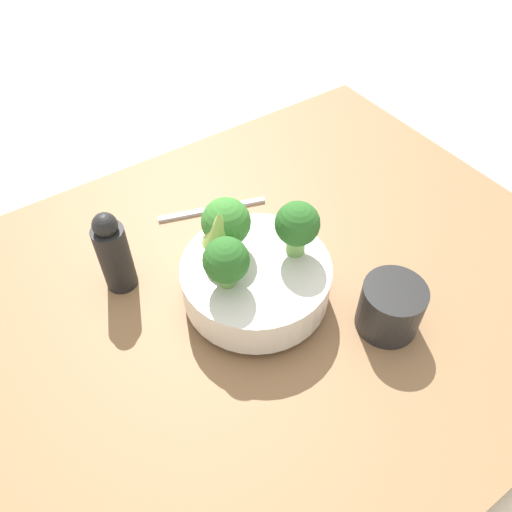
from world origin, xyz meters
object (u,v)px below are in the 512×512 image
(fork, at_px, (212,209))
(bowl, at_px, (256,280))
(cup, at_px, (390,307))
(pepper_mill, at_px, (114,253))

(fork, bearing_deg, bowl, 77.77)
(bowl, distance_m, cup, 0.19)
(pepper_mill, relative_size, fork, 0.77)
(cup, bearing_deg, bowl, -48.20)
(bowl, bearing_deg, cup, 131.80)
(bowl, bearing_deg, fork, -102.23)
(cup, distance_m, fork, 0.35)
(pepper_mill, xyz_separation_m, fork, (-0.20, -0.06, -0.06))
(pepper_mill, bearing_deg, fork, -162.58)
(cup, bearing_deg, fork, -76.27)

